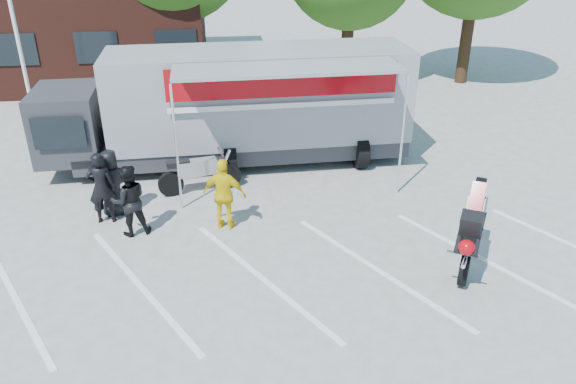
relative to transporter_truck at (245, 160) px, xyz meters
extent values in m
plane|color=#A8A8A3|center=(-0.19, -7.04, 0.00)|extent=(100.00, 100.00, 0.00)
cube|color=white|center=(-0.19, -6.04, 0.01)|extent=(18.09, 13.33, 0.01)
cylinder|color=white|center=(-6.69, 2.96, 4.00)|extent=(0.12, 0.12, 8.00)
cylinder|color=#382314|center=(-2.19, 8.96, 1.62)|extent=(0.50, 0.50, 3.24)
cylinder|color=#382314|center=(4.81, 7.96, 1.44)|extent=(0.50, 0.50, 2.88)
cylinder|color=#382314|center=(9.81, 7.46, 1.71)|extent=(0.50, 0.50, 3.42)
imported|color=black|center=(-3.30, -2.90, 0.83)|extent=(0.92, 0.71, 1.67)
imported|color=black|center=(-3.49, -3.25, 0.88)|extent=(0.65, 0.43, 1.77)
imported|color=black|center=(-2.78, -3.91, 0.85)|extent=(0.96, 0.82, 1.69)
imported|color=yellow|center=(-0.65, -3.91, 0.86)|extent=(1.09, 0.70, 1.73)
camera|label=1|loc=(-0.62, -15.43, 6.65)|focal=35.00mm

